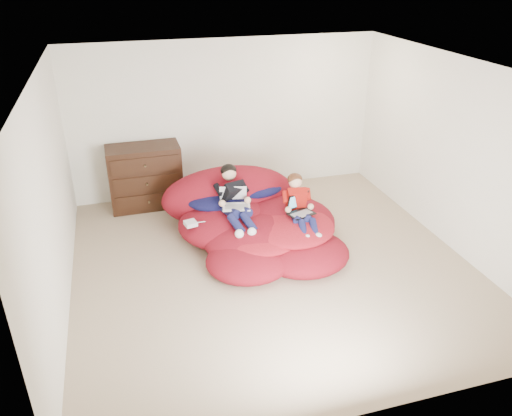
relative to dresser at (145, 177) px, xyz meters
The scene contains 9 objects.
room_shell 2.62m from the dresser, 57.76° to the right, with size 5.10×5.10×2.77m.
dresser is the anchor object (origin of this frame).
beanbag_pile 2.03m from the dresser, 47.16° to the right, with size 2.39×2.43×0.93m.
cream_pillow 1.14m from the dresser, 38.22° to the right, with size 0.48×0.31×0.31m, color beige.
older_boy 1.79m from the dresser, 52.48° to the right, with size 0.39×1.07×0.65m.
younger_boy 2.61m from the dresser, 43.04° to the right, with size 0.32×0.87×0.65m.
laptop_white 1.84m from the dresser, 53.69° to the right, with size 0.42×0.45×0.25m.
laptop_black 2.62m from the dresser, 43.37° to the right, with size 0.40×0.40×0.25m.
power_adapter 1.64m from the dresser, 74.06° to the right, with size 0.15×0.15×0.06m, color silver.
Camera 1 is at (-1.72, -5.20, 3.58)m, focal length 35.00 mm.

